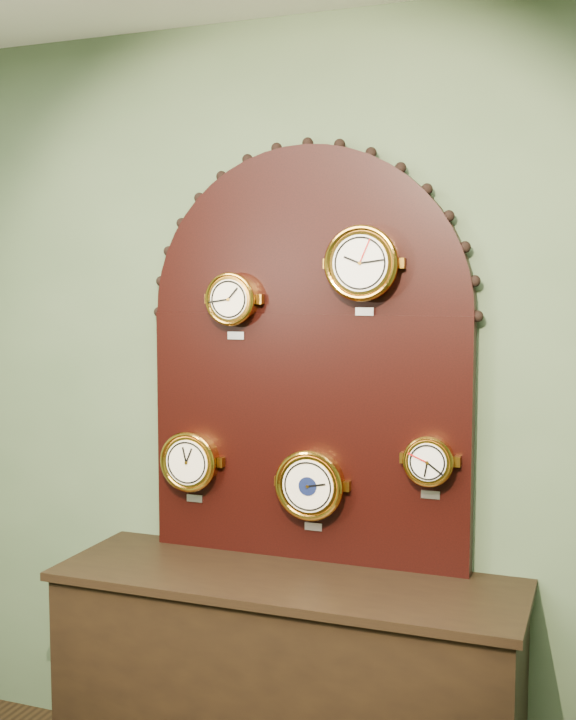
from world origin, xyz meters
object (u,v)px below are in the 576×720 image
at_px(roman_clock, 232,299).
at_px(tide_clock, 429,461).
at_px(display_board, 307,343).
at_px(barometer, 311,484).
at_px(arabic_clock, 362,263).
at_px(hygrometer, 190,461).
at_px(shop_counter, 286,695).

relative_size(roman_clock, tide_clock, 1.08).
bearing_deg(display_board, barometer, -61.42).
bearing_deg(arabic_clock, hygrometer, 179.93).
relative_size(shop_counter, barometer, 5.23).
distance_m(barometer, tide_clock, 0.44).
xyz_separation_m(arabic_clock, hygrometer, (-0.67, 0.00, -0.74)).
relative_size(shop_counter, arabic_clock, 5.15).
xyz_separation_m(arabic_clock, barometer, (-0.19, 0.00, -0.79)).
distance_m(shop_counter, display_board, 1.25).
relative_size(hygrometer, barometer, 0.92).
height_order(shop_counter, hygrometer, hygrometer).
xyz_separation_m(display_board, arabic_clock, (0.22, -0.07, 0.28)).
relative_size(arabic_clock, tide_clock, 1.37).
bearing_deg(barometer, hygrometer, 179.91).
xyz_separation_m(display_board, barometer, (0.04, -0.07, -0.50)).
bearing_deg(arabic_clock, roman_clock, 179.80).
xyz_separation_m(roman_clock, barometer, (0.30, -0.00, -0.66)).
bearing_deg(hygrometer, barometer, -0.09).
bearing_deg(tide_clock, roman_clock, -179.96).
xyz_separation_m(shop_counter, tide_clock, (0.46, 0.15, 0.84)).
height_order(shop_counter, barometer, barometer).
xyz_separation_m(roman_clock, arabic_clock, (0.49, -0.00, 0.13)).
bearing_deg(shop_counter, tide_clock, 18.50).
height_order(arabic_clock, barometer, arabic_clock).
bearing_deg(display_board, roman_clock, -166.17).
distance_m(roman_clock, hygrometer, 0.64).
height_order(display_board, roman_clock, display_board).
xyz_separation_m(roman_clock, tide_clock, (0.73, 0.00, -0.54)).
relative_size(roman_clock, barometer, 0.80).
relative_size(arabic_clock, barometer, 1.02).
bearing_deg(display_board, tide_clock, -8.02).
distance_m(arabic_clock, barometer, 0.81).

